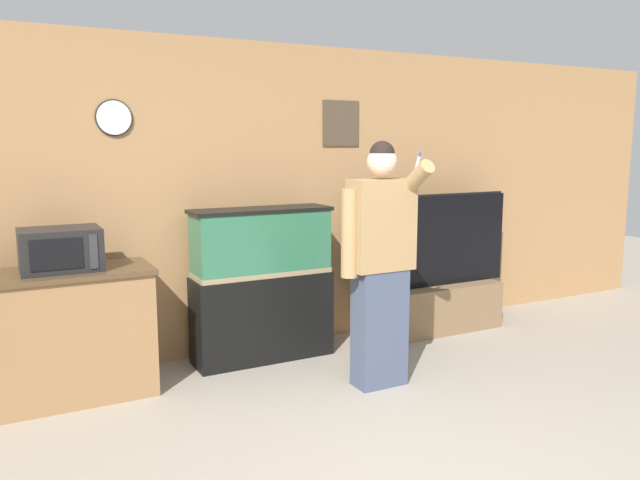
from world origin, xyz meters
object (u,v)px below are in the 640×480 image
(counter_island, at_px, (25,340))
(aquarium_on_stand, at_px, (262,284))
(person_standing, at_px, (380,261))
(microwave, at_px, (60,249))
(tv_on_stand, at_px, (435,292))

(counter_island, distance_m, aquarium_on_stand, 1.79)
(counter_island, relative_size, person_standing, 0.95)
(microwave, height_order, tv_on_stand, tv_on_stand)
(tv_on_stand, distance_m, person_standing, 1.58)
(microwave, bearing_deg, person_standing, -21.72)
(counter_island, height_order, person_standing, person_standing)
(tv_on_stand, height_order, person_standing, person_standing)
(aquarium_on_stand, distance_m, person_standing, 1.11)
(microwave, relative_size, person_standing, 0.29)
(tv_on_stand, bearing_deg, person_standing, -144.10)
(counter_island, height_order, tv_on_stand, tv_on_stand)
(counter_island, distance_m, microwave, 0.65)
(microwave, distance_m, person_standing, 2.21)
(microwave, xyz_separation_m, aquarium_on_stand, (1.52, 0.11, -0.43))
(tv_on_stand, xyz_separation_m, person_standing, (-1.20, -0.87, 0.55))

